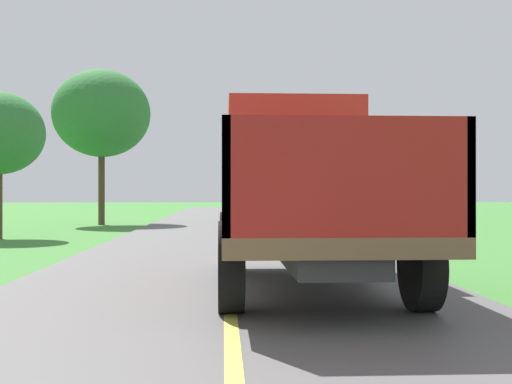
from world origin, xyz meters
The scene contains 2 objects.
banana_truck_near centered at (1.05, 8.91, 1.47)m, with size 2.38×5.82×2.80m.
roadside_tree_near_left centered at (-5.40, 28.09, 4.87)m, with size 4.24×4.24×6.79m.
Camera 1 is at (-0.08, -0.49, 1.38)m, focal length 45.39 mm.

